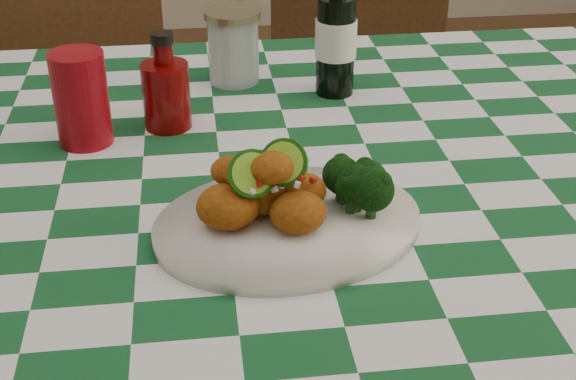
{
  "coord_description": "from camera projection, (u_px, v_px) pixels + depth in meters",
  "views": [
    {
      "loc": [
        -0.03,
        -0.92,
        1.29
      ],
      "look_at": [
        0.07,
        -0.15,
        0.84
      ],
      "focal_mm": 50.0,
      "sensor_mm": 36.0,
      "label": 1
    }
  ],
  "objects": [
    {
      "name": "beer_bottle",
      "position": [
        336.0,
        24.0,
        1.23
      ],
      "size": [
        0.07,
        0.07,
        0.22
      ],
      "primitive_type": null,
      "rotation": [
        0.0,
        0.0,
        0.1
      ],
      "color": "black",
      "rests_on": "dining_table"
    },
    {
      "name": "red_tumbler",
      "position": [
        81.0,
        99.0,
        1.1
      ],
      "size": [
        0.09,
        0.09,
        0.13
      ],
      "primitive_type": "cylinder",
      "rotation": [
        0.0,
        0.0,
        0.28
      ],
      "color": "maroon",
      "rests_on": "dining_table"
    },
    {
      "name": "broccoli_side",
      "position": [
        362.0,
        185.0,
        0.92
      ],
      "size": [
        0.08,
        0.08,
        0.06
      ],
      "primitive_type": null,
      "color": "black",
      "rests_on": "plate"
    },
    {
      "name": "wooden_chair_left",
      "position": [
        87.0,
        164.0,
        1.8
      ],
      "size": [
        0.43,
        0.45,
        0.88
      ],
      "primitive_type": null,
      "rotation": [
        0.0,
        0.0,
        0.07
      ],
      "color": "#472814",
      "rests_on": "ground"
    },
    {
      "name": "ketchup_bottle",
      "position": [
        165.0,
        81.0,
        1.14
      ],
      "size": [
        0.08,
        0.08,
        0.14
      ],
      "primitive_type": null,
      "rotation": [
        0.0,
        0.0,
        0.29
      ],
      "color": "#5D0404",
      "rests_on": "dining_table"
    },
    {
      "name": "wooden_chair_right",
      "position": [
        341.0,
        144.0,
        1.86
      ],
      "size": [
        0.54,
        0.55,
        0.91
      ],
      "primitive_type": null,
      "rotation": [
        0.0,
        0.0,
        -0.35
      ],
      "color": "#472814",
      "rests_on": "ground"
    },
    {
      "name": "fried_chicken_pile",
      "position": [
        271.0,
        186.0,
        0.89
      ],
      "size": [
        0.13,
        0.1,
        0.09
      ],
      "primitive_type": null,
      "color": "#A65310",
      "rests_on": "plate"
    },
    {
      "name": "plate",
      "position": [
        288.0,
        225.0,
        0.92
      ],
      "size": [
        0.36,
        0.3,
        0.02
      ],
      "primitive_type": null,
      "rotation": [
        0.0,
        0.0,
        0.21
      ],
      "color": "silver",
      "rests_on": "dining_table"
    },
    {
      "name": "mason_jar",
      "position": [
        233.0,
        47.0,
        1.3
      ],
      "size": [
        0.12,
        0.12,
        0.12
      ],
      "primitive_type": null,
      "rotation": [
        0.0,
        0.0,
        0.41
      ],
      "color": "#B2BCBA",
      "rests_on": "dining_table"
    }
  ]
}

